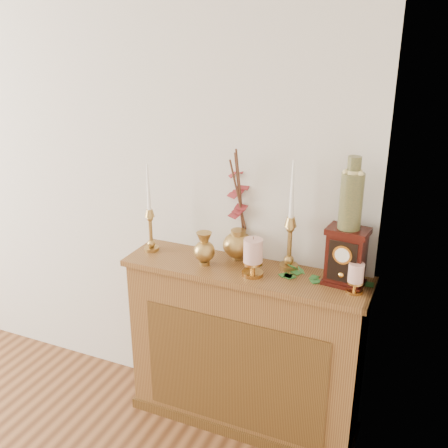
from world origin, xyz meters
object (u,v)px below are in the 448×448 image
at_px(ginger_jar, 239,207).
at_px(ceramic_vase, 352,197).
at_px(candlestick_center, 290,235).
at_px(candlestick_left, 150,223).
at_px(mantel_clock, 346,257).
at_px(bud_vase, 204,249).

relative_size(ginger_jar, ceramic_vase, 1.78).
bearing_deg(ceramic_vase, candlestick_center, 169.37).
bearing_deg(candlestick_left, candlestick_center, 6.13).
relative_size(candlestick_center, ceramic_vase, 1.67).
relative_size(candlestick_left, candlestick_center, 0.86).
xyz_separation_m(candlestick_left, candlestick_center, (0.74, 0.08, 0.03)).
relative_size(candlestick_center, ginger_jar, 0.94).
xyz_separation_m(candlestick_center, mantel_clock, (0.28, -0.06, -0.04)).
distance_m(ginger_jar, mantel_clock, 0.59).
bearing_deg(candlestick_center, ginger_jar, 169.57).
distance_m(candlestick_center, mantel_clock, 0.29).
bearing_deg(ginger_jar, candlestick_center, -10.43).
xyz_separation_m(ginger_jar, mantel_clock, (0.57, -0.11, -0.13)).
distance_m(candlestick_center, bud_vase, 0.43).
xyz_separation_m(candlestick_left, ceramic_vase, (1.02, 0.03, 0.27)).
bearing_deg(mantel_clock, candlestick_center, 174.93).
distance_m(bud_vase, ginger_jar, 0.28).
height_order(candlestick_left, mantel_clock, candlestick_left).
bearing_deg(candlestick_left, mantel_clock, 1.31).
xyz_separation_m(candlestick_center, ginger_jar, (-0.29, 0.05, 0.08)).
height_order(candlestick_left, ceramic_vase, ceramic_vase).
bearing_deg(ginger_jar, ceramic_vase, -10.53).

